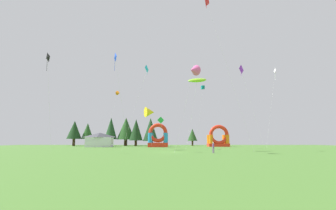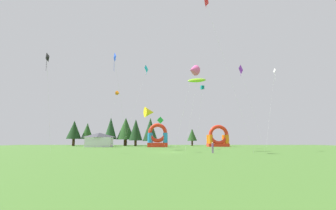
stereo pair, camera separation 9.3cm
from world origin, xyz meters
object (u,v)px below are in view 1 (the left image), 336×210
object	(u,v)px
kite_red_diamond	(205,2)
inflatable_red_slide	(157,139)
kite_teal_box	(202,88)
kite_cyan_diamond	(147,69)
kite_purple_diamond	(240,70)
kite_blue_diamond	(114,58)
person_far_side	(212,147)
kite_white_diamond	(274,72)
kite_orange_delta	(118,93)
kite_black_diamond	(46,58)
inflatable_blue_arch	(217,139)
kite_pink_delta	(193,70)
kite_lime_parafoil	(196,80)
kite_green_diamond	(160,121)
kite_yellow_delta	(149,112)
festival_tent	(98,140)

from	to	relation	value
kite_red_diamond	inflatable_red_slide	world-z (taller)	kite_red_diamond
kite_teal_box	kite_cyan_diamond	world-z (taller)	kite_cyan_diamond
kite_purple_diamond	kite_blue_diamond	distance (m)	22.63
kite_purple_diamond	person_far_side	distance (m)	16.58
kite_teal_box	kite_blue_diamond	world-z (taller)	kite_blue_diamond
kite_white_diamond	inflatable_red_slide	distance (m)	34.65
kite_orange_delta	person_far_side	world-z (taller)	kite_orange_delta
kite_black_diamond	inflatable_blue_arch	bearing A→B (deg)	47.33
inflatable_blue_arch	kite_red_diamond	bearing A→B (deg)	-103.58
kite_pink_delta	kite_cyan_diamond	world-z (taller)	kite_cyan_diamond
kite_lime_parafoil	kite_cyan_diamond	distance (m)	14.33
kite_lime_parafoil	kite_black_diamond	world-z (taller)	kite_black_diamond
kite_cyan_diamond	kite_red_diamond	bearing A→B (deg)	-58.08
kite_green_diamond	kite_white_diamond	bearing A→B (deg)	-13.30
kite_orange_delta	kite_pink_delta	size ratio (longest dim) A/B	1.25
kite_green_diamond	inflatable_blue_arch	xyz separation A→B (m)	(16.77, 8.45, -4.76)
kite_lime_parafoil	inflatable_red_slide	distance (m)	28.45
kite_white_diamond	kite_red_diamond	bearing A→B (deg)	-132.62
kite_orange_delta	kite_green_diamond	xyz separation A→B (m)	(12.68, -6.82, -8.71)
kite_black_diamond	kite_red_diamond	xyz separation A→B (m)	(24.44, -0.64, 8.92)
kite_lime_parafoil	kite_purple_diamond	distance (m)	8.23
kite_cyan_diamond	inflatable_blue_arch	xyz separation A→B (m)	(19.36, 20.00, -15.22)
kite_green_diamond	kite_pink_delta	bearing A→B (deg)	-78.40
kite_cyan_diamond	kite_blue_diamond	world-z (taller)	kite_cyan_diamond
person_far_side	kite_blue_diamond	bearing A→B (deg)	-170.86
kite_teal_box	kite_pink_delta	distance (m)	21.16
kite_orange_delta	inflatable_blue_arch	size ratio (longest dim) A/B	2.60
kite_pink_delta	kite_blue_diamond	size ratio (longest dim) A/B	0.81
kite_blue_diamond	inflatable_blue_arch	world-z (taller)	kite_blue_diamond
kite_purple_diamond	person_far_side	size ratio (longest dim) A/B	9.50
kite_yellow_delta	person_far_side	xyz separation A→B (m)	(10.25, -11.53, -6.41)
kite_orange_delta	inflatable_red_slide	size ratio (longest dim) A/B	2.53
inflatable_red_slide	inflatable_blue_arch	size ratio (longest dim) A/B	1.03
kite_black_diamond	kite_red_diamond	world-z (taller)	kite_red_diamond
kite_orange_delta	kite_white_diamond	bearing A→B (deg)	-18.29
festival_tent	kite_pink_delta	bearing A→B (deg)	-54.99
kite_purple_diamond	inflatable_red_slide	size ratio (longest dim) A/B	2.35
kite_white_diamond	festival_tent	distance (m)	49.02
kite_green_diamond	inflatable_blue_arch	size ratio (longest dim) A/B	1.21
kite_lime_parafoil	inflatable_blue_arch	distance (m)	32.44
kite_orange_delta	kite_teal_box	bearing A→B (deg)	-32.25
person_far_side	kite_cyan_diamond	bearing A→B (deg)	145.83
kite_yellow_delta	person_far_side	distance (m)	16.71
kite_orange_delta	kite_pink_delta	world-z (taller)	kite_orange_delta
kite_pink_delta	kite_red_diamond	size ratio (longest dim) A/B	0.55
kite_yellow_delta	kite_green_diamond	xyz separation A→B (m)	(1.63, 15.67, -0.42)
kite_pink_delta	kite_black_diamond	world-z (taller)	kite_black_diamond
person_far_side	inflatable_red_slide	distance (m)	33.10
person_far_side	inflatable_blue_arch	size ratio (longest dim) A/B	0.25
kite_blue_diamond	person_far_side	distance (m)	21.63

